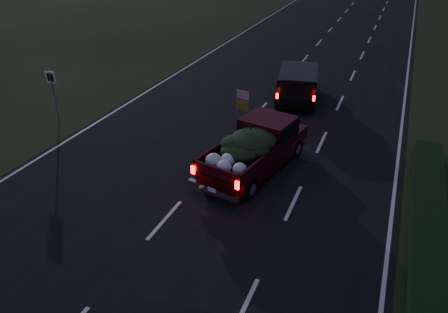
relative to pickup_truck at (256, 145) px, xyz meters
The scene contains 6 objects.
ground 4.68m from the pickup_truck, 110.88° to the right, with size 120.00×120.00×0.00m, color black.
road_asphalt 4.67m from the pickup_truck, 110.88° to the right, with size 14.00×120.00×0.02m, color black.
hedge_row 6.34m from the pickup_truck, 11.58° to the right, with size 1.00×10.00×0.60m, color black.
route_sign 10.17m from the pickup_truck, behind, with size 0.55×0.08×2.50m.
pickup_truck is the anchor object (origin of this frame).
lead_suv 7.82m from the pickup_truck, 91.98° to the left, with size 2.78×4.98×1.35m.
Camera 1 is at (6.04, -9.81, 8.47)m, focal length 35.00 mm.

